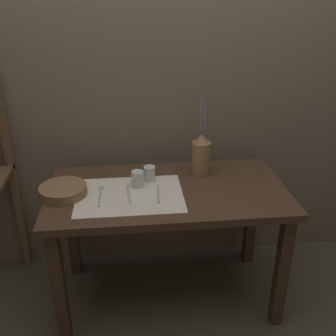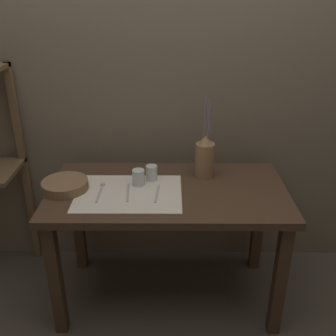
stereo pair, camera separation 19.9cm
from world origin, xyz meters
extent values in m
plane|color=#473F35|center=(0.00, 0.00, 0.00)|extent=(12.00, 12.00, 0.00)
cube|color=#6B5E4C|center=(0.00, 0.44, 1.20)|extent=(7.00, 0.06, 2.40)
cube|color=#422D1E|center=(0.00, 0.00, 0.69)|extent=(1.24, 0.65, 0.04)
cube|color=#422D1E|center=(-0.56, -0.27, 0.34)|extent=(0.06, 0.06, 0.67)
cube|color=#422D1E|center=(0.56, -0.27, 0.34)|extent=(0.06, 0.06, 0.67)
cube|color=#422D1E|center=(-0.56, 0.27, 0.34)|extent=(0.06, 0.06, 0.67)
cube|color=#422D1E|center=(0.56, 0.27, 0.34)|extent=(0.06, 0.06, 0.67)
cube|color=brown|center=(-0.88, 0.37, 0.65)|extent=(0.04, 0.04, 1.29)
cube|color=beige|center=(-0.20, -0.05, 0.71)|extent=(0.54, 0.40, 0.00)
cylinder|color=olive|center=(0.20, 0.16, 0.81)|extent=(0.10, 0.10, 0.19)
cone|color=olive|center=(0.20, 0.16, 0.93)|extent=(0.08, 0.08, 0.05)
cylinder|color=slate|center=(0.19, 0.17, 1.05)|extent=(0.00, 0.02, 0.21)
cylinder|color=slate|center=(0.21, 0.15, 1.02)|extent=(0.01, 0.03, 0.14)
cylinder|color=slate|center=(0.20, 0.15, 1.03)|extent=(0.04, 0.01, 0.16)
cylinder|color=slate|center=(0.21, 0.17, 1.05)|extent=(0.04, 0.03, 0.20)
cylinder|color=slate|center=(0.22, 0.16, 1.05)|extent=(0.01, 0.03, 0.19)
cylinder|color=brown|center=(-0.53, -0.01, 0.74)|extent=(0.24, 0.24, 0.05)
cylinder|color=silver|center=(-0.15, 0.04, 0.76)|extent=(0.06, 0.06, 0.09)
cylinder|color=silver|center=(-0.09, 0.10, 0.76)|extent=(0.06, 0.06, 0.08)
cube|color=#A8A8AD|center=(-0.35, -0.06, 0.72)|extent=(0.02, 0.19, 0.00)
sphere|color=#A8A8AD|center=(-0.34, 0.03, 0.72)|extent=(0.02, 0.02, 0.02)
cube|color=#A8A8AD|center=(-0.20, -0.05, 0.72)|extent=(0.02, 0.19, 0.00)
cube|color=#A8A8AD|center=(-0.05, -0.06, 0.72)|extent=(0.03, 0.19, 0.00)
camera|label=1|loc=(-0.19, -1.79, 1.68)|focal=42.00mm
camera|label=2|loc=(0.01, -1.80, 1.68)|focal=42.00mm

